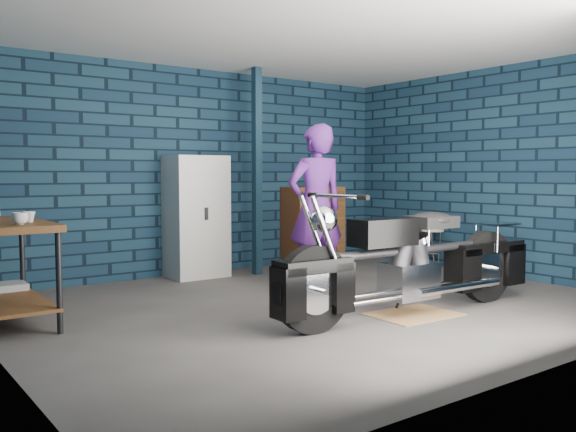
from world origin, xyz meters
The scene contains 13 objects.
ground centered at (0.00, 0.00, 0.00)m, with size 6.00×6.00×0.00m, color #494644.
room_walls centered at (0.00, 0.55, 1.90)m, with size 6.02×5.01×2.71m.
support_post centered at (0.55, 1.95, 1.35)m, with size 0.10×0.10×2.70m, color #112937.
workbench centered at (-2.68, 1.04, 0.46)m, with size 0.60×1.40×0.91m, color brown.
drip_mat centered at (0.45, -0.86, 0.00)m, with size 0.80×0.60×0.01m, color brown.
motorcycle centered at (0.45, -0.86, 0.58)m, with size 2.63×0.71×1.16m, color black, non-canonical shape.
person centered at (0.46, 0.62, 0.94)m, with size 0.69×0.45×1.88m, color #532079.
storage_bin centered at (-2.66, 1.54, 0.14)m, with size 0.45×0.32×0.28m, color #95979D.
locker centered at (-0.19, 2.23, 0.78)m, with size 0.73×0.52×1.55m, color beige.
tool_chest centered at (1.73, 2.23, 0.57)m, with size 0.85×0.47×1.13m, color brown.
shop_stool centered at (2.78, 0.89, 0.28)m, with size 0.31×0.31×0.56m, color beige, non-canonical shape.
cup_a centered at (-2.68, 0.60, 0.96)m, with size 0.13×0.13×0.10m, color beige.
cup_b centered at (-2.56, 0.79, 0.96)m, with size 0.10×0.10×0.10m, color beige.
Camera 1 is at (-3.86, -4.71, 1.33)m, focal length 38.00 mm.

